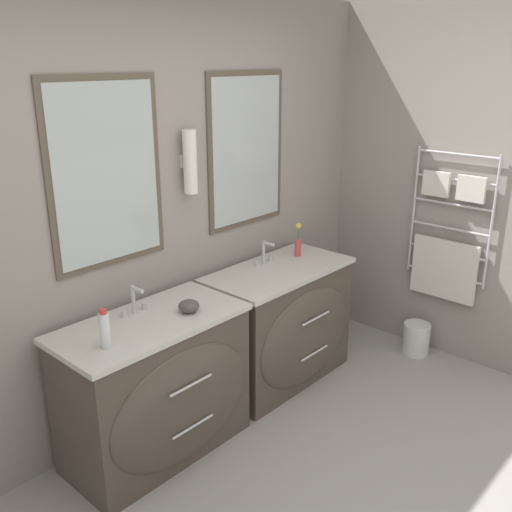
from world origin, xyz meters
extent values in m
cube|color=gray|center=(0.00, 1.71, 1.30)|extent=(5.64, 0.06, 2.60)
cube|color=brown|center=(-0.24, 1.67, 1.61)|extent=(0.71, 0.02, 1.03)
cube|color=#B2BCBA|center=(-0.24, 1.66, 1.61)|extent=(0.64, 0.01, 0.96)
cube|color=brown|center=(0.86, 1.67, 1.61)|extent=(0.71, 0.02, 1.03)
cube|color=#B2BCBA|center=(0.86, 1.66, 1.61)|extent=(0.64, 0.01, 0.96)
cylinder|color=white|center=(0.31, 1.62, 1.61)|extent=(0.09, 0.09, 0.38)
cube|color=silver|center=(0.31, 1.67, 1.61)|extent=(0.05, 0.02, 0.08)
cube|color=gray|center=(2.05, 0.76, 1.30)|extent=(0.06, 3.52, 2.60)
cylinder|color=silver|center=(1.99, 0.39, 1.10)|extent=(0.02, 0.02, 0.96)
cylinder|color=silver|center=(1.99, 0.98, 1.10)|extent=(0.02, 0.02, 0.96)
cylinder|color=silver|center=(1.99, 0.68, 1.56)|extent=(0.02, 0.59, 0.02)
cylinder|color=silver|center=(1.99, 0.68, 1.38)|extent=(0.02, 0.59, 0.02)
cylinder|color=silver|center=(1.99, 0.68, 1.19)|extent=(0.02, 0.59, 0.02)
cylinder|color=silver|center=(1.99, 0.68, 1.01)|extent=(0.02, 0.59, 0.02)
cylinder|color=silver|center=(1.99, 0.68, 0.83)|extent=(0.02, 0.59, 0.02)
cylinder|color=silver|center=(1.99, 0.68, 0.65)|extent=(0.02, 0.59, 0.02)
cube|color=silver|center=(1.97, 0.68, 0.70)|extent=(0.04, 0.50, 0.45)
cube|color=silver|center=(1.97, 0.55, 1.33)|extent=(0.04, 0.20, 0.18)
cube|color=silver|center=(1.97, 0.81, 1.33)|extent=(0.04, 0.20, 0.18)
cube|color=#4C4238|center=(-0.24, 1.37, 0.40)|extent=(1.04, 0.51, 0.81)
ellipsoid|color=#4C4238|center=(-0.24, 1.11, 0.40)|extent=(0.96, 0.11, 0.68)
cube|color=beige|center=(-0.24, 1.37, 0.82)|extent=(1.07, 0.54, 0.03)
ellipsoid|color=white|center=(-0.24, 1.35, 0.79)|extent=(0.44, 0.38, 0.09)
cylinder|color=silver|center=(-0.24, 1.05, 0.57)|extent=(0.29, 0.01, 0.01)
cylinder|color=silver|center=(-0.24, 1.05, 0.31)|extent=(0.29, 0.01, 0.01)
cube|color=#4C4238|center=(0.86, 1.37, 0.40)|extent=(1.04, 0.51, 0.81)
ellipsoid|color=#4C4238|center=(0.86, 1.11, 0.40)|extent=(0.96, 0.11, 0.68)
cube|color=beige|center=(0.86, 1.37, 0.82)|extent=(1.07, 0.54, 0.03)
ellipsoid|color=white|center=(0.86, 1.35, 0.79)|extent=(0.44, 0.38, 0.09)
cylinder|color=silver|center=(0.86, 1.05, 0.57)|extent=(0.29, 0.01, 0.01)
cylinder|color=silver|center=(0.86, 1.05, 0.31)|extent=(0.29, 0.01, 0.01)
cylinder|color=silver|center=(-0.24, 1.51, 0.92)|extent=(0.02, 0.02, 0.17)
cylinder|color=silver|center=(-0.24, 1.47, 0.99)|extent=(0.02, 0.09, 0.02)
cylinder|color=silver|center=(-0.31, 1.51, 0.86)|extent=(0.03, 0.03, 0.04)
cylinder|color=silver|center=(-0.17, 1.51, 0.86)|extent=(0.03, 0.03, 0.04)
cylinder|color=silver|center=(0.86, 1.51, 0.92)|extent=(0.02, 0.02, 0.17)
cylinder|color=silver|center=(0.86, 1.47, 0.99)|extent=(0.02, 0.09, 0.02)
cylinder|color=silver|center=(0.79, 1.51, 0.86)|extent=(0.03, 0.03, 0.04)
cylinder|color=silver|center=(0.93, 1.51, 0.86)|extent=(0.03, 0.03, 0.04)
cylinder|color=silver|center=(-0.57, 1.28, 0.93)|extent=(0.05, 0.05, 0.18)
cylinder|color=red|center=(-0.57, 1.28, 1.04)|extent=(0.03, 0.03, 0.02)
ellipsoid|color=#4C4742|center=(-0.02, 1.29, 0.88)|extent=(0.12, 0.12, 0.07)
cylinder|color=#CC4C51|center=(1.15, 1.44, 0.90)|extent=(0.05, 0.05, 0.12)
cylinder|color=#477238|center=(1.15, 1.44, 1.01)|extent=(0.01, 0.01, 0.11)
sphere|color=#E5BF47|center=(1.15, 1.44, 1.07)|extent=(0.04, 0.04, 0.04)
cylinder|color=silver|center=(1.86, 0.79, 0.12)|extent=(0.20, 0.20, 0.25)
torus|color=silver|center=(1.86, 0.79, 0.24)|extent=(0.21, 0.21, 0.01)
camera|label=1|loc=(-1.94, -0.96, 2.20)|focal=40.00mm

